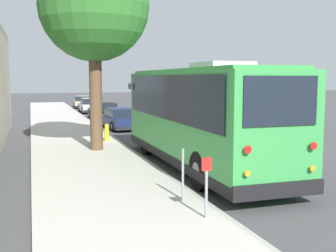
{
  "coord_description": "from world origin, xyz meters",
  "views": [
    {
      "loc": [
        -14.01,
        5.82,
        3.04
      ],
      "look_at": [
        0.73,
        1.01,
        1.3
      ],
      "focal_mm": 45.0,
      "sensor_mm": 36.0,
      "label": 1
    }
  ],
  "objects_px": {
    "parked_sedan_silver": "(90,106)",
    "sign_post_near": "(206,187)",
    "parked_sedan_tan": "(82,102)",
    "street_tree": "(93,0)",
    "sign_post_far": "(183,174)",
    "parked_sedan_navy": "(120,119)",
    "shuttle_bus": "(199,113)",
    "parked_sedan_black": "(104,112)",
    "fire_hydrant": "(107,132)"
  },
  "relations": [
    {
      "from": "street_tree",
      "to": "sign_post_near",
      "type": "relative_size",
      "value": 6.71
    },
    {
      "from": "street_tree",
      "to": "shuttle_bus",
      "type": "bearing_deg",
      "value": -144.39
    },
    {
      "from": "street_tree",
      "to": "fire_hydrant",
      "type": "distance_m",
      "value": 6.07
    },
    {
      "from": "sign_post_far",
      "to": "fire_hydrant",
      "type": "xyz_separation_m",
      "value": [
        10.11,
        0.08,
        -0.22
      ]
    },
    {
      "from": "parked_sedan_silver",
      "to": "fire_hydrant",
      "type": "bearing_deg",
      "value": 175.41
    },
    {
      "from": "sign_post_far",
      "to": "parked_sedan_navy",
      "type": "bearing_deg",
      "value": -6.18
    },
    {
      "from": "parked_sedan_navy",
      "to": "street_tree",
      "type": "bearing_deg",
      "value": 157.99
    },
    {
      "from": "street_tree",
      "to": "sign_post_far",
      "type": "distance_m",
      "value": 9.69
    },
    {
      "from": "shuttle_bus",
      "to": "parked_sedan_navy",
      "type": "xyz_separation_m",
      "value": [
        12.1,
        0.27,
        -1.32
      ]
    },
    {
      "from": "fire_hydrant",
      "to": "sign_post_near",
      "type": "bearing_deg",
      "value": -179.59
    },
    {
      "from": "shuttle_bus",
      "to": "fire_hydrant",
      "type": "bearing_deg",
      "value": 19.01
    },
    {
      "from": "sign_post_far",
      "to": "shuttle_bus",
      "type": "bearing_deg",
      "value": -27.0
    },
    {
      "from": "parked_sedan_tan",
      "to": "fire_hydrant",
      "type": "height_order",
      "value": "parked_sedan_tan"
    },
    {
      "from": "parked_sedan_black",
      "to": "sign_post_far",
      "type": "xyz_separation_m",
      "value": [
        -21.98,
        1.78,
        0.19
      ]
    },
    {
      "from": "sign_post_near",
      "to": "parked_sedan_tan",
      "type": "bearing_deg",
      "value": -2.74
    },
    {
      "from": "shuttle_bus",
      "to": "parked_sedan_black",
      "type": "height_order",
      "value": "shuttle_bus"
    },
    {
      "from": "shuttle_bus",
      "to": "parked_sedan_silver",
      "type": "xyz_separation_m",
      "value": [
        25.36,
        0.29,
        -1.29
      ]
    },
    {
      "from": "parked_sedan_navy",
      "to": "parked_sedan_silver",
      "type": "xyz_separation_m",
      "value": [
        13.25,
        0.02,
        0.03
      ]
    },
    {
      "from": "parked_sedan_navy",
      "to": "street_tree",
      "type": "height_order",
      "value": "street_tree"
    },
    {
      "from": "parked_sedan_navy",
      "to": "parked_sedan_silver",
      "type": "bearing_deg",
      "value": -3.89
    },
    {
      "from": "shuttle_bus",
      "to": "parked_sedan_navy",
      "type": "distance_m",
      "value": 12.18
    },
    {
      "from": "sign_post_near",
      "to": "sign_post_far",
      "type": "height_order",
      "value": "sign_post_near"
    },
    {
      "from": "shuttle_bus",
      "to": "sign_post_near",
      "type": "xyz_separation_m",
      "value": [
        -5.36,
        2.01,
        -1.09
      ]
    },
    {
      "from": "parked_sedan_black",
      "to": "sign_post_near",
      "type": "height_order",
      "value": "sign_post_near"
    },
    {
      "from": "parked_sedan_tan",
      "to": "sign_post_far",
      "type": "bearing_deg",
      "value": -179.46
    },
    {
      "from": "shuttle_bus",
      "to": "parked_sedan_black",
      "type": "relative_size",
      "value": 2.39
    },
    {
      "from": "street_tree",
      "to": "sign_post_far",
      "type": "xyz_separation_m",
      "value": [
        -7.99,
        -0.89,
        -5.41
      ]
    },
    {
      "from": "parked_sedan_navy",
      "to": "sign_post_far",
      "type": "bearing_deg",
      "value": 169.86
    },
    {
      "from": "parked_sedan_silver",
      "to": "street_tree",
      "type": "xyz_separation_m",
      "value": [
        -21.31,
        2.61,
        5.57
      ]
    },
    {
      "from": "parked_sedan_tan",
      "to": "sign_post_near",
      "type": "relative_size",
      "value": 3.28
    },
    {
      "from": "shuttle_bus",
      "to": "fire_hydrant",
      "type": "xyz_separation_m",
      "value": [
        6.17,
        2.09,
        -1.35
      ]
    },
    {
      "from": "parked_sedan_black",
      "to": "street_tree",
      "type": "distance_m",
      "value": 15.31
    },
    {
      "from": "parked_sedan_navy",
      "to": "parked_sedan_tan",
      "type": "height_order",
      "value": "parked_sedan_navy"
    },
    {
      "from": "parked_sedan_tan",
      "to": "street_tree",
      "type": "bearing_deg",
      "value": 177.91
    },
    {
      "from": "parked_sedan_silver",
      "to": "sign_post_near",
      "type": "relative_size",
      "value": 3.57
    },
    {
      "from": "parked_sedan_tan",
      "to": "street_tree",
      "type": "xyz_separation_m",
      "value": [
        -27.85,
        2.68,
        5.6
      ]
    },
    {
      "from": "parked_sedan_navy",
      "to": "fire_hydrant",
      "type": "xyz_separation_m",
      "value": [
        -5.94,
        1.82,
        -0.03
      ]
    },
    {
      "from": "shuttle_bus",
      "to": "parked_sedan_silver",
      "type": "height_order",
      "value": "shuttle_bus"
    },
    {
      "from": "parked_sedan_navy",
      "to": "parked_sedan_tan",
      "type": "xyz_separation_m",
      "value": [
        19.79,
        -0.05,
        -0.0
      ]
    },
    {
      "from": "sign_post_far",
      "to": "parked_sedan_black",
      "type": "bearing_deg",
      "value": -4.63
    },
    {
      "from": "parked_sedan_black",
      "to": "fire_hydrant",
      "type": "height_order",
      "value": "parked_sedan_black"
    },
    {
      "from": "parked_sedan_navy",
      "to": "sign_post_far",
      "type": "height_order",
      "value": "sign_post_far"
    },
    {
      "from": "parked_sedan_tan",
      "to": "fire_hydrant",
      "type": "distance_m",
      "value": 25.79
    },
    {
      "from": "parked_sedan_navy",
      "to": "parked_sedan_black",
      "type": "xyz_separation_m",
      "value": [
        5.94,
        -0.04,
        -0.0
      ]
    },
    {
      "from": "parked_sedan_black",
      "to": "parked_sedan_navy",
      "type": "bearing_deg",
      "value": 176.46
    },
    {
      "from": "shuttle_bus",
      "to": "parked_sedan_tan",
      "type": "bearing_deg",
      "value": 0.68
    },
    {
      "from": "shuttle_bus",
      "to": "parked_sedan_navy",
      "type": "relative_size",
      "value": 2.22
    },
    {
      "from": "parked_sedan_black",
      "to": "street_tree",
      "type": "height_order",
      "value": "street_tree"
    },
    {
      "from": "parked_sedan_silver",
      "to": "sign_post_far",
      "type": "relative_size",
      "value": 3.7
    },
    {
      "from": "street_tree",
      "to": "fire_hydrant",
      "type": "bearing_deg",
      "value": -20.85
    }
  ]
}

